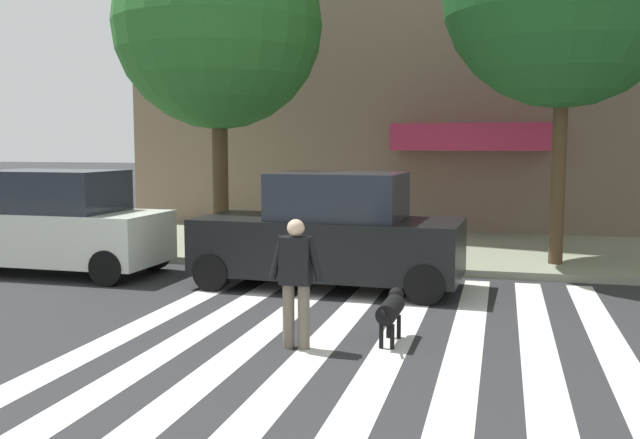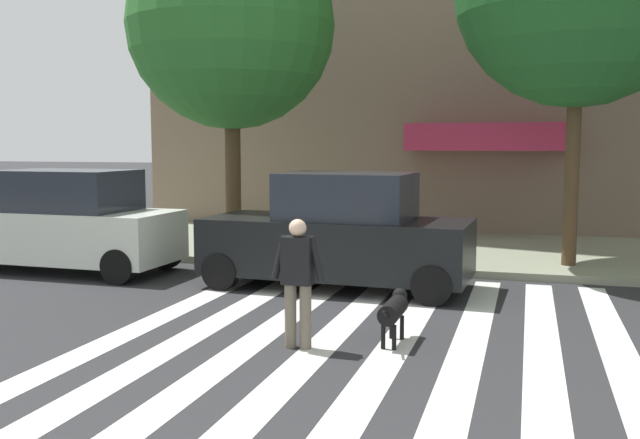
% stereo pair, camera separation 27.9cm
% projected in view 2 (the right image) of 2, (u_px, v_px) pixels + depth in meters
% --- Properties ---
extents(ground_plane, '(160.00, 160.00, 0.00)m').
position_uv_depth(ground_plane, '(300.00, 360.00, 8.36)').
color(ground_plane, '#2B2B2D').
extents(sidewalk_far, '(80.00, 6.00, 0.15)m').
position_uv_depth(sidewalk_far, '(415.00, 249.00, 16.73)').
color(sidewalk_far, gray).
rests_on(sidewalk_far, ground_plane).
extents(crosswalk_stripes, '(6.75, 10.99, 0.01)m').
position_uv_depth(crosswalk_stripes, '(343.00, 364.00, 8.21)').
color(crosswalk_stripes, silver).
rests_on(crosswalk_stripes, ground_plane).
extents(parked_car_near_curb, '(4.79, 2.00, 2.05)m').
position_uv_depth(parked_car_near_curb, '(62.00, 223.00, 14.14)').
color(parked_car_near_curb, silver).
rests_on(parked_car_near_curb, ground_plane).
extents(parked_car_behind_first, '(4.77, 2.16, 2.06)m').
position_uv_depth(parked_car_behind_first, '(339.00, 234.00, 12.49)').
color(parked_car_behind_first, black).
rests_on(parked_car_behind_first, ground_plane).
extents(street_tree_nearest, '(4.63, 4.63, 7.37)m').
position_uv_depth(street_tree_nearest, '(231.00, 26.00, 15.63)').
color(street_tree_nearest, '#4C3823').
rests_on(street_tree_nearest, sidewalk_far).
extents(pedestrian_dog_walker, '(0.70, 0.25, 1.64)m').
position_uv_depth(pedestrian_dog_walker, '(298.00, 276.00, 8.75)').
color(pedestrian_dog_walker, '#6B6051').
rests_on(pedestrian_dog_walker, ground_plane).
extents(dog_on_leash, '(0.27, 1.12, 0.65)m').
position_uv_depth(dog_on_leash, '(394.00, 309.00, 9.02)').
color(dog_on_leash, black).
rests_on(dog_on_leash, ground_plane).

